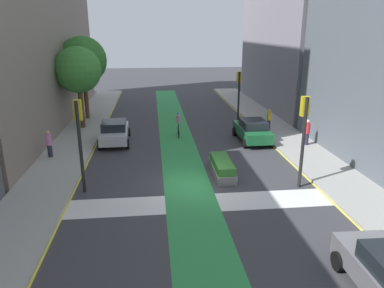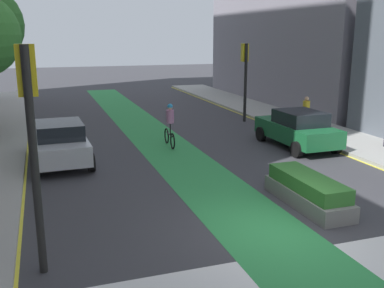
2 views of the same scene
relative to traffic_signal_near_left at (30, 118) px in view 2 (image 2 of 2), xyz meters
The scene contains 11 objects.
ground_plane 6.28m from the traffic_signal_near_left, ahead, with size 120.00×120.00×0.00m, color #38383D.
bike_lane_paint 5.93m from the traffic_signal_near_left, ahead, with size 2.40×60.00×0.01m, color #2D8C47.
crosswalk_band 6.56m from the traffic_signal_near_left, 19.23° to the right, with size 12.00×1.80×0.01m, color silver.
curb_stripe_left 3.17m from the traffic_signal_near_left, 169.79° to the left, with size 0.16×60.00×0.01m, color yellow.
traffic_signal_near_left is the anchor object (origin of this frame).
traffic_signal_far_right 17.01m from the traffic_signal_near_left, 51.08° to the left, with size 0.35×0.52×4.19m.
car_green_right_far 12.75m from the traffic_signal_near_left, 34.74° to the left, with size 2.06×4.22×1.57m.
car_silver_left_far 8.21m from the traffic_signal_near_left, 84.71° to the left, with size 2.13×4.25×1.57m.
cyclist_in_lane 10.59m from the traffic_signal_near_left, 59.67° to the left, with size 0.32×1.73×1.86m.
pedestrian_sidewalk_right_b 15.72m from the traffic_signal_near_left, 38.00° to the left, with size 0.34×0.34×1.61m.
median_planter 7.67m from the traffic_signal_near_left, 10.57° to the left, with size 1.01×3.13×0.85m.
Camera 2 is at (-5.20, -8.80, 4.64)m, focal length 41.45 mm.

